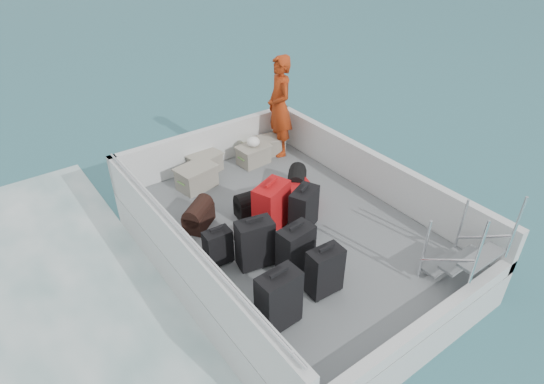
{
  "coord_description": "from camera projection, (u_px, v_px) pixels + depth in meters",
  "views": [
    {
      "loc": [
        -3.42,
        -4.19,
        4.82
      ],
      "look_at": [
        0.01,
        0.49,
        1.0
      ],
      "focal_mm": 30.0,
      "sensor_mm": 36.0,
      "label": 1
    }
  ],
  "objects": [
    {
      "name": "suitcase_8",
      "position": [
        289.0,
        198.0,
        7.2
      ],
      "size": [
        0.92,
        0.73,
        0.32
      ],
      "primitive_type": "cube",
      "rotation": [
        0.0,
        0.0,
        1.29
      ],
      "color": "#B40D14",
      "rests_on": "deck"
    },
    {
      "name": "passenger",
      "position": [
        280.0,
        107.0,
        8.29
      ],
      "size": [
        0.63,
        0.79,
        1.88
      ],
      "primitive_type": "imported",
      "rotation": [
        0.0,
        0.0,
        -1.86
      ],
      "color": "#E14315",
      "rests_on": "deck"
    },
    {
      "name": "duffel_1",
      "position": [
        250.0,
        207.0,
        7.0
      ],
      "size": [
        0.48,
        0.36,
        0.32
      ],
      "primitive_type": null,
      "rotation": [
        0.0,
        0.0,
        -0.14
      ],
      "color": "black",
      "rests_on": "deck"
    },
    {
      "name": "deck",
      "position": [
        290.0,
        228.0,
        6.82
      ],
      "size": [
        3.3,
        4.7,
        0.02
      ],
      "primitive_type": "cube",
      "color": "slate",
      "rests_on": "ferry_hull"
    },
    {
      "name": "crate_2",
      "position": [
        254.0,
        155.0,
        8.36
      ],
      "size": [
        0.57,
        0.41,
        0.33
      ],
      "primitive_type": "cube",
      "rotation": [
        0.0,
        0.0,
        0.07
      ],
      "color": "gray",
      "rests_on": "deck"
    },
    {
      "name": "deck_fittings",
      "position": [
        323.0,
        210.0,
        6.57
      ],
      "size": [
        3.6,
        5.0,
        0.9
      ],
      "color": "silver",
      "rests_on": "deck"
    },
    {
      "name": "suitcase_1",
      "position": [
        255.0,
        244.0,
        5.95
      ],
      "size": [
        0.52,
        0.37,
        0.71
      ],
      "primitive_type": "cube",
      "rotation": [
        0.0,
        0.0,
        -0.21
      ],
      "color": "black",
      "rests_on": "deck"
    },
    {
      "name": "suitcase_3",
      "position": [
        325.0,
        272.0,
        5.55
      ],
      "size": [
        0.45,
        0.27,
        0.66
      ],
      "primitive_type": "cube",
      "rotation": [
        0.0,
        0.0,
        -0.05
      ],
      "color": "black",
      "rests_on": "deck"
    },
    {
      "name": "suitcase_2",
      "position": [
        218.0,
        247.0,
        6.03
      ],
      "size": [
        0.37,
        0.24,
        0.53
      ],
      "primitive_type": "cube",
      "rotation": [
        0.0,
        0.0,
        -0.05
      ],
      "color": "black",
      "rests_on": "deck"
    },
    {
      "name": "white_bag",
      "position": [
        253.0,
        143.0,
        8.22
      ],
      "size": [
        0.24,
        0.24,
        0.18
      ],
      "primitive_type": "ellipsoid",
      "color": "white",
      "rests_on": "crate_2"
    },
    {
      "name": "suitcase_4",
      "position": [
        296.0,
        250.0,
        5.86
      ],
      "size": [
        0.49,
        0.32,
        0.69
      ],
      "primitive_type": "cube",
      "rotation": [
        0.0,
        0.0,
        0.1
      ],
      "color": "black",
      "rests_on": "deck"
    },
    {
      "name": "suitcase_5",
      "position": [
        271.0,
        207.0,
        6.61
      ],
      "size": [
        0.63,
        0.5,
        0.75
      ],
      "primitive_type": "cube",
      "rotation": [
        0.0,
        0.0,
        0.37
      ],
      "color": "#B40D14",
      "rests_on": "deck"
    },
    {
      "name": "duffel_0",
      "position": [
        199.0,
        217.0,
        6.78
      ],
      "size": [
        0.6,
        0.55,
        0.32
      ],
      "primitive_type": null,
      "rotation": [
        0.0,
        0.0,
        0.63
      ],
      "color": "black",
      "rests_on": "deck"
    },
    {
      "name": "suitcase_0",
      "position": [
        279.0,
        301.0,
        5.09
      ],
      "size": [
        0.5,
        0.3,
        0.76
      ],
      "primitive_type": "cube",
      "rotation": [
        0.0,
        0.0,
        0.04
      ],
      "color": "black",
      "rests_on": "deck"
    },
    {
      "name": "duffel_2",
      "position": [
        297.0,
        183.0,
        7.58
      ],
      "size": [
        0.56,
        0.57,
        0.32
      ],
      "primitive_type": null,
      "rotation": [
        0.0,
        0.0,
        0.83
      ],
      "color": "black",
      "rests_on": "deck"
    },
    {
      "name": "crate_0",
      "position": [
        197.0,
        178.0,
        7.66
      ],
      "size": [
        0.67,
        0.52,
        0.37
      ],
      "primitive_type": "cube",
      "rotation": [
        0.0,
        0.0,
        0.17
      ],
      "color": "gray",
      "rests_on": "deck"
    },
    {
      "name": "crate_3",
      "position": [
        270.0,
        146.0,
        8.68
      ],
      "size": [
        0.58,
        0.45,
        0.31
      ],
      "primitive_type": "cube",
      "rotation": [
        0.0,
        0.0,
        -0.21
      ],
      "color": "gray",
      "rests_on": "deck"
    },
    {
      "name": "ground",
      "position": [
        289.0,
        259.0,
        7.16
      ],
      "size": [
        160.0,
        160.0,
        0.0
      ],
      "primitive_type": "plane",
      "color": "#1B505E",
      "rests_on": "ground"
    },
    {
      "name": "yellow_bag",
      "position": [
        254.0,
        150.0,
        8.66
      ],
      "size": [
        0.28,
        0.26,
        0.22
      ],
      "primitive_type": "ellipsoid",
      "color": "yellow",
      "rests_on": "deck"
    },
    {
      "name": "ferry_hull",
      "position": [
        290.0,
        244.0,
        6.99
      ],
      "size": [
        3.6,
        5.0,
        0.6
      ],
      "primitive_type": "cube",
      "color": "silver",
      "rests_on": "ground"
    },
    {
      "name": "suitcase_7",
      "position": [
        304.0,
        210.0,
        6.63
      ],
      "size": [
        0.55,
        0.45,
        0.67
      ],
      "primitive_type": "cube",
      "rotation": [
        0.0,
        0.0,
        0.43
      ],
      "color": "black",
      "rests_on": "deck"
    },
    {
      "name": "crate_1",
      "position": [
        206.0,
        164.0,
        8.11
      ],
      "size": [
        0.59,
        0.46,
        0.32
      ],
      "primitive_type": "cube",
      "rotation": [
        0.0,
        0.0,
        0.19
      ],
      "color": "gray",
      "rests_on": "deck"
    }
  ]
}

